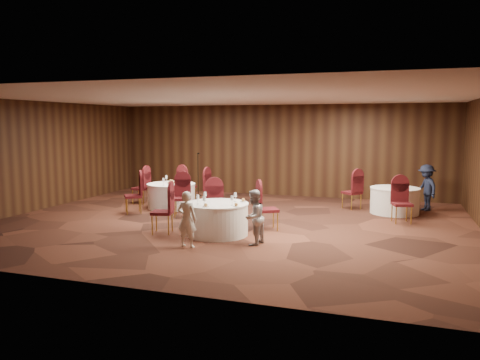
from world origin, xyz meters
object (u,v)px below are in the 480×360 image
(table_main, at_px, (217,219))
(woman_b, at_px, (254,217))
(table_right, at_px, (395,200))
(woman_a, at_px, (187,219))
(man_c, at_px, (426,188))
(mic_stand, at_px, (198,183))
(table_left, at_px, (171,196))

(table_main, bearing_deg, woman_b, -28.38)
(table_right, distance_m, woman_a, 6.60)
(table_right, height_order, man_c, man_c)
(table_right, xyz_separation_m, woman_b, (-2.80, -4.58, 0.21))
(mic_stand, distance_m, woman_a, 6.90)
(man_c, bearing_deg, table_right, -77.70)
(table_main, relative_size, table_left, 1.00)
(mic_stand, bearing_deg, table_main, -62.16)
(table_main, height_order, woman_b, woman_b)
(table_right, distance_m, mic_stand, 6.71)
(table_main, height_order, table_right, same)
(mic_stand, xyz_separation_m, woman_b, (3.80, -5.77, 0.15))
(man_c, bearing_deg, woman_a, -68.41)
(table_left, xyz_separation_m, man_c, (7.29, 1.99, 0.30))
(table_left, distance_m, mic_stand, 2.43)
(mic_stand, height_order, woman_a, mic_stand)
(table_main, distance_m, table_left, 3.79)
(table_left, bearing_deg, table_main, -47.23)
(table_left, height_order, mic_stand, mic_stand)
(table_left, height_order, woman_a, woman_a)
(mic_stand, height_order, woman_b, mic_stand)
(woman_b, height_order, man_c, man_c)
(mic_stand, bearing_deg, woman_a, -68.26)
(table_left, relative_size, table_right, 1.06)
(table_left, xyz_separation_m, woman_a, (2.38, -3.98, 0.21))
(mic_stand, bearing_deg, man_c, -3.29)
(woman_a, bearing_deg, woman_b, -150.28)
(man_c, bearing_deg, mic_stand, -122.28)
(mic_stand, xyz_separation_m, man_c, (7.47, -0.43, 0.24))
(table_main, height_order, woman_a, woman_a)
(table_right, xyz_separation_m, woman_a, (-4.05, -5.22, 0.21))
(table_left, xyz_separation_m, woman_b, (3.62, -3.35, 0.21))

